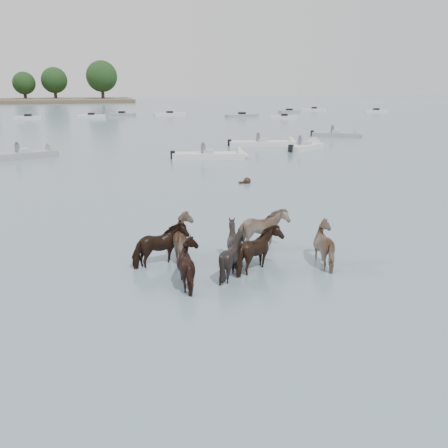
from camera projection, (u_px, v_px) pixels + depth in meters
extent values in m
plane|color=slate|center=(262.00, 264.00, 16.06)|extent=(400.00, 400.00, 0.00)
imported|color=black|center=(160.00, 248.00, 15.81)|extent=(1.98, 1.46, 1.53)
imported|color=#806C56|center=(186.00, 239.00, 16.62)|extent=(1.78, 1.92, 1.59)
imported|color=black|center=(233.00, 245.00, 16.04)|extent=(1.85, 1.82, 1.53)
imported|color=gray|center=(262.00, 231.00, 17.51)|extent=(1.99, 1.13, 1.59)
imported|color=black|center=(193.00, 267.00, 14.27)|extent=(1.70, 1.82, 1.46)
imported|color=black|center=(233.00, 258.00, 14.90)|extent=(1.58, 1.45, 1.53)
imported|color=black|center=(258.00, 253.00, 15.31)|extent=(1.97, 1.80, 1.56)
imported|color=gray|center=(330.00, 247.00, 15.92)|extent=(1.69, 1.83, 1.52)
sphere|color=black|center=(247.00, 181.00, 28.97)|extent=(0.44, 0.44, 0.44)
cube|color=black|center=(243.00, 183.00, 28.93)|extent=(0.50, 0.22, 0.18)
cube|color=gray|center=(23.00, 155.00, 38.67)|extent=(5.03, 3.20, 0.55)
cone|color=gray|center=(54.00, 153.00, 40.04)|extent=(1.41, 1.82, 1.60)
cube|color=#99ADB7|center=(23.00, 151.00, 38.57)|extent=(1.15, 1.33, 0.35)
cylinder|color=#595966|center=(17.00, 149.00, 38.41)|extent=(0.36, 0.36, 0.70)
sphere|color=#595966|center=(17.00, 143.00, 38.29)|extent=(0.24, 0.24, 0.24)
cube|color=silver|center=(208.00, 156.00, 38.19)|extent=(5.68, 2.78, 0.55)
cone|color=silver|center=(244.00, 156.00, 38.32)|extent=(1.23, 1.76, 1.60)
cube|color=#99ADB7|center=(208.00, 152.00, 38.09)|extent=(1.03, 1.27, 0.35)
cube|color=black|center=(173.00, 155.00, 38.02)|extent=(0.42, 0.42, 0.60)
cylinder|color=#595966|center=(203.00, 149.00, 37.93)|extent=(0.36, 0.36, 0.70)
sphere|color=#595966|center=(203.00, 143.00, 37.81)|extent=(0.24, 0.24, 0.24)
cube|color=silver|center=(262.00, 144.00, 45.81)|extent=(6.24, 3.00, 0.55)
cone|color=silver|center=(294.00, 144.00, 45.90)|extent=(1.26, 1.77, 1.60)
cube|color=#99ADB7|center=(262.00, 140.00, 45.71)|extent=(1.04, 1.28, 0.35)
cube|color=black|center=(230.00, 143.00, 45.67)|extent=(0.42, 0.42, 0.60)
cylinder|color=#595966|center=(258.00, 138.00, 45.55)|extent=(0.36, 0.36, 0.70)
sphere|color=#595966|center=(258.00, 133.00, 45.43)|extent=(0.24, 0.24, 0.24)
cube|color=silver|center=(304.00, 148.00, 43.32)|extent=(4.39, 3.69, 0.55)
cone|color=silver|center=(316.00, 145.00, 44.87)|extent=(1.64, 1.83, 1.60)
cube|color=#99ADB7|center=(304.00, 144.00, 43.22)|extent=(1.29, 1.38, 0.35)
cube|color=black|center=(291.00, 148.00, 41.73)|extent=(0.49, 0.49, 0.60)
cylinder|color=#595966|center=(300.00, 141.00, 43.06)|extent=(0.36, 0.36, 0.70)
sphere|color=#595966|center=(300.00, 136.00, 42.94)|extent=(0.24, 0.24, 0.24)
cube|color=gray|center=(335.00, 135.00, 53.88)|extent=(5.17, 3.70, 0.55)
cone|color=gray|center=(359.00, 135.00, 53.40)|extent=(1.53, 1.83, 1.60)
cube|color=#99ADB7|center=(336.00, 132.00, 53.78)|extent=(1.22, 1.36, 0.35)
cube|color=black|center=(312.00, 133.00, 54.31)|extent=(0.47, 0.47, 0.60)
cylinder|color=#595966|center=(332.00, 130.00, 53.62)|extent=(0.36, 0.36, 0.70)
sphere|color=#595966|center=(333.00, 126.00, 53.50)|extent=(0.24, 0.24, 0.24)
cube|color=silver|center=(28.00, 118.00, 79.54)|extent=(4.38, 2.11, 0.60)
cube|color=black|center=(28.00, 116.00, 79.44)|extent=(1.14, 1.14, 0.50)
cube|color=silver|center=(92.00, 117.00, 83.04)|extent=(4.81, 2.30, 0.60)
cube|color=black|center=(91.00, 114.00, 82.94)|extent=(1.16, 1.16, 0.50)
cube|color=gray|center=(122.00, 115.00, 87.75)|extent=(4.88, 3.24, 0.60)
cube|color=black|center=(122.00, 113.00, 87.64)|extent=(1.32, 1.32, 0.50)
cube|color=silver|center=(170.00, 115.00, 88.15)|extent=(5.74, 2.26, 0.60)
cube|color=black|center=(170.00, 112.00, 88.05)|extent=(1.13, 1.13, 0.50)
cube|color=gray|center=(242.00, 116.00, 84.85)|extent=(6.14, 2.82, 0.60)
cube|color=black|center=(242.00, 114.00, 84.74)|extent=(1.20, 1.20, 0.50)
cube|color=silver|center=(284.00, 118.00, 80.39)|extent=(4.52, 2.62, 0.60)
cube|color=black|center=(284.00, 115.00, 80.29)|extent=(1.24, 1.24, 0.50)
cube|color=gray|center=(289.00, 112.00, 96.68)|extent=(4.38, 2.11, 0.60)
cube|color=black|center=(289.00, 110.00, 96.58)|extent=(1.14, 1.14, 0.50)
cube|color=silver|center=(314.00, 110.00, 103.17)|extent=(5.29, 2.71, 0.60)
cube|color=black|center=(314.00, 108.00, 103.07)|extent=(1.22, 1.22, 0.50)
cube|color=silver|center=(376.00, 111.00, 97.95)|extent=(4.76, 2.03, 0.60)
cube|color=black|center=(376.00, 110.00, 97.84)|extent=(1.11, 1.11, 0.50)
cylinder|color=#382619|center=(25.00, 97.00, 154.62)|extent=(1.00, 1.00, 3.11)
sphere|color=black|center=(24.00, 83.00, 153.51)|extent=(6.90, 6.90, 6.90)
cylinder|color=#382619|center=(56.00, 96.00, 156.91)|extent=(1.00, 1.00, 3.60)
sphere|color=black|center=(54.00, 80.00, 155.62)|extent=(7.99, 7.99, 7.99)
cylinder|color=#382619|center=(103.00, 95.00, 153.28)|extent=(1.00, 1.00, 4.23)
sphere|color=black|center=(102.00, 76.00, 151.77)|extent=(9.40, 9.40, 9.40)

